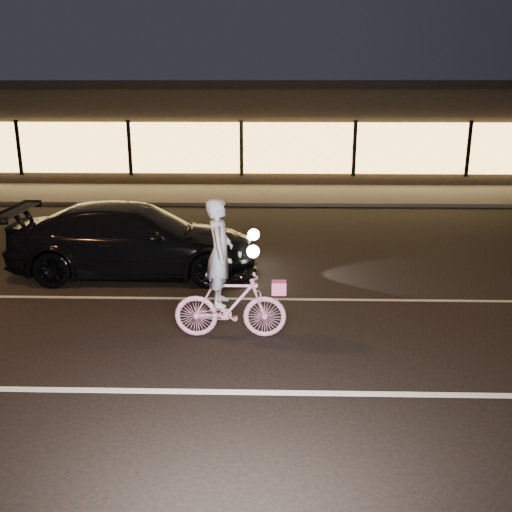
{
  "coord_description": "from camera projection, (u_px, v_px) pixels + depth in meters",
  "views": [
    {
      "loc": [
        1.18,
        -8.21,
        3.84
      ],
      "look_at": [
        0.95,
        0.6,
        1.27
      ],
      "focal_mm": 40.0,
      "sensor_mm": 36.0,
      "label": 1
    }
  ],
  "objects": [
    {
      "name": "storefront",
      "position": [
        246.0,
        128.0,
        26.58
      ],
      "size": [
        25.4,
        8.42,
        4.2
      ],
      "color": "black",
      "rests_on": "ground"
    },
    {
      "name": "ground",
      "position": [
        195.0,
        343.0,
        8.98
      ],
      "size": [
        90.0,
        90.0,
        0.0
      ],
      "primitive_type": "plane",
      "color": "black",
      "rests_on": "ground"
    },
    {
      "name": "sedan",
      "position": [
        135.0,
        240.0,
        12.18
      ],
      "size": [
        5.32,
        2.25,
        1.53
      ],
      "rotation": [
        0.0,
        0.0,
        1.59
      ],
      "color": "black",
      "rests_on": "ground"
    },
    {
      "name": "lane_stripe_far",
      "position": [
        208.0,
        298.0,
        10.9
      ],
      "size": [
        60.0,
        0.1,
        0.01
      ],
      "primitive_type": "cube",
      "color": "gray",
      "rests_on": "ground"
    },
    {
      "name": "sidewalk",
      "position": [
        239.0,
        194.0,
        21.44
      ],
      "size": [
        30.0,
        4.0,
        0.12
      ],
      "primitive_type": "cube",
      "color": "#383533",
      "rests_on": "ground"
    },
    {
      "name": "cyclist",
      "position": [
        227.0,
        290.0,
        9.01
      ],
      "size": [
        1.8,
        0.62,
        2.26
      ],
      "rotation": [
        0.0,
        0.0,
        1.57
      ],
      "color": "#E13D88",
      "rests_on": "ground"
    },
    {
      "name": "lane_stripe_near",
      "position": [
        180.0,
        391.0,
        7.54
      ],
      "size": [
        60.0,
        0.12,
        0.01
      ],
      "primitive_type": "cube",
      "color": "silver",
      "rests_on": "ground"
    }
  ]
}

